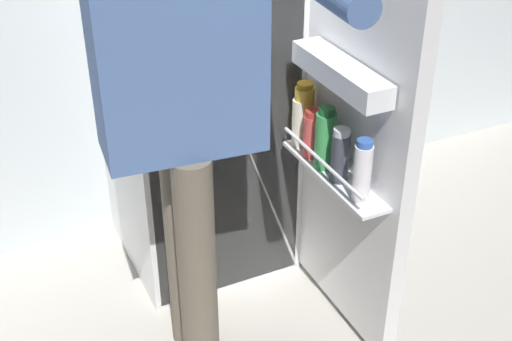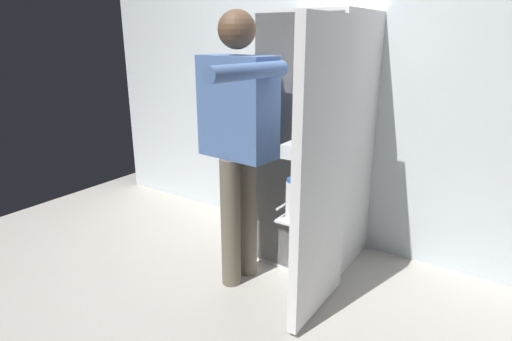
{
  "view_description": "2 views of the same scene",
  "coord_description": "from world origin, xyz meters",
  "views": [
    {
      "loc": [
        -0.79,
        -1.64,
        1.79
      ],
      "look_at": [
        -0.05,
        -0.08,
        0.73
      ],
      "focal_mm": 48.33,
      "sensor_mm": 36.0,
      "label": 1
    },
    {
      "loc": [
        1.2,
        -1.97,
        1.51
      ],
      "look_at": [
        -0.05,
        -0.09,
        0.79
      ],
      "focal_mm": 29.9,
      "sensor_mm": 36.0,
      "label": 2
    }
  ],
  "objects": [
    {
      "name": "refrigerator",
      "position": [
        0.03,
        0.5,
        0.83
      ],
      "size": [
        0.66,
        1.19,
        1.65
      ],
      "color": "white",
      "rests_on": "ground_plane"
    },
    {
      "name": "ground_plane",
      "position": [
        0.0,
        0.0,
        0.0
      ],
      "size": [
        5.07,
        5.07,
        0.0
      ],
      "primitive_type": "plane",
      "color": "#B7B2A8"
    },
    {
      "name": "person",
      "position": [
        -0.23,
        0.01,
        0.99
      ],
      "size": [
        0.55,
        0.79,
        1.64
      ],
      "color": "#665B4C",
      "rests_on": "ground_plane"
    }
  ]
}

